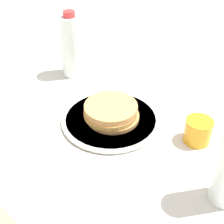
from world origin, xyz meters
name	(u,v)px	position (x,y,z in m)	size (l,w,h in m)	color
ground_plane	(106,126)	(0.00, 0.00, 0.00)	(4.00, 4.00, 0.00)	silver
plate	(112,120)	(0.00, 0.03, 0.01)	(0.27, 0.27, 0.01)	silver
pancake_stack	(111,112)	(0.00, 0.03, 0.03)	(0.15, 0.15, 0.04)	#B6824B
juice_glass	(198,131)	(0.23, 0.06, 0.03)	(0.07, 0.07, 0.06)	orange
water_bottle_near	(72,46)	(-0.24, 0.19, 0.10)	(0.07, 0.07, 0.22)	silver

